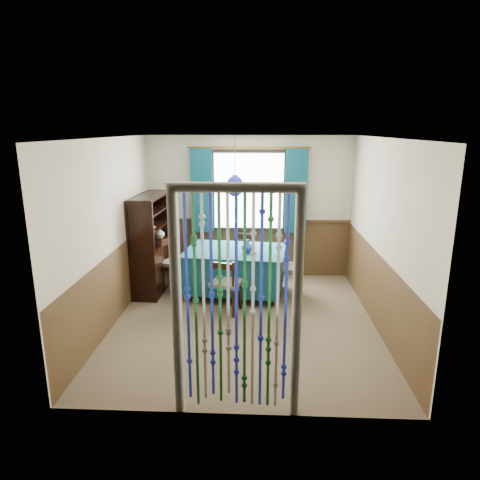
# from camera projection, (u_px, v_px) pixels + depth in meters

# --- Properties ---
(floor) EXTENTS (4.00, 4.00, 0.00)m
(floor) POSITION_uv_depth(u_px,v_px,m) (244.00, 321.00, 5.97)
(floor) COLOR brown
(floor) RESTS_ON ground
(ceiling) EXTENTS (4.00, 4.00, 0.00)m
(ceiling) POSITION_uv_depth(u_px,v_px,m) (245.00, 138.00, 5.34)
(ceiling) COLOR silver
(ceiling) RESTS_ON ground
(wall_back) EXTENTS (3.60, 0.00, 3.60)m
(wall_back) POSITION_uv_depth(u_px,v_px,m) (249.00, 207.00, 7.59)
(wall_back) COLOR beige
(wall_back) RESTS_ON ground
(wall_front) EXTENTS (3.60, 0.00, 3.60)m
(wall_front) POSITION_uv_depth(u_px,v_px,m) (236.00, 290.00, 3.72)
(wall_front) COLOR beige
(wall_front) RESTS_ON ground
(wall_left) EXTENTS (0.00, 4.00, 4.00)m
(wall_left) POSITION_uv_depth(u_px,v_px,m) (111.00, 233.00, 5.74)
(wall_left) COLOR beige
(wall_left) RESTS_ON ground
(wall_right) EXTENTS (0.00, 4.00, 4.00)m
(wall_right) POSITION_uv_depth(u_px,v_px,m) (382.00, 236.00, 5.57)
(wall_right) COLOR beige
(wall_right) RESTS_ON ground
(wainscot_back) EXTENTS (3.60, 0.00, 3.60)m
(wainscot_back) POSITION_uv_depth(u_px,v_px,m) (249.00, 248.00, 7.76)
(wainscot_back) COLOR #4C341C
(wainscot_back) RESTS_ON ground
(wainscot_front) EXTENTS (3.60, 0.00, 3.60)m
(wainscot_front) POSITION_uv_depth(u_px,v_px,m) (236.00, 366.00, 3.93)
(wainscot_front) COLOR #4C341C
(wainscot_front) RESTS_ON ground
(wainscot_left) EXTENTS (0.00, 4.00, 4.00)m
(wainscot_left) POSITION_uv_depth(u_px,v_px,m) (116.00, 286.00, 5.93)
(wainscot_left) COLOR #4C341C
(wainscot_left) RESTS_ON ground
(wainscot_right) EXTENTS (0.00, 4.00, 4.00)m
(wainscot_right) POSITION_uv_depth(u_px,v_px,m) (376.00, 290.00, 5.76)
(wainscot_right) COLOR #4C341C
(wainscot_right) RESTS_ON ground
(window) EXTENTS (1.32, 0.12, 1.42)m
(window) POSITION_uv_depth(u_px,v_px,m) (249.00, 191.00, 7.46)
(window) COLOR black
(window) RESTS_ON wall_back
(doorway) EXTENTS (1.16, 0.12, 2.18)m
(doorway) POSITION_uv_depth(u_px,v_px,m) (236.00, 309.00, 3.83)
(doorway) COLOR silver
(doorway) RESTS_ON ground
(dining_table) EXTENTS (1.66, 1.24, 0.75)m
(dining_table) POSITION_uv_depth(u_px,v_px,m) (235.00, 269.00, 6.84)
(dining_table) COLOR #104352
(dining_table) RESTS_ON floor
(chair_near) EXTENTS (0.50, 0.49, 0.83)m
(chair_near) POSITION_uv_depth(u_px,v_px,m) (225.00, 284.00, 6.16)
(chair_near) COLOR black
(chair_near) RESTS_ON floor
(chair_far) EXTENTS (0.54, 0.52, 0.85)m
(chair_far) POSITION_uv_depth(u_px,v_px,m) (242.00, 256.00, 7.46)
(chair_far) COLOR black
(chair_far) RESTS_ON floor
(chair_left) EXTENTS (0.58, 0.59, 0.91)m
(chair_left) POSITION_uv_depth(u_px,v_px,m) (177.00, 262.00, 7.00)
(chair_left) COLOR black
(chair_left) RESTS_ON floor
(chair_right) EXTENTS (0.48, 0.50, 0.90)m
(chair_right) POSITION_uv_depth(u_px,v_px,m) (291.00, 268.00, 6.73)
(chair_right) COLOR black
(chair_right) RESTS_ON floor
(sideboard) EXTENTS (0.47, 1.23, 1.58)m
(sideboard) POSITION_uv_depth(u_px,v_px,m) (152.00, 256.00, 7.06)
(sideboard) COLOR black
(sideboard) RESTS_ON floor
(pendant_lamp) EXTENTS (0.27, 0.27, 0.90)m
(pendant_lamp) POSITION_uv_depth(u_px,v_px,m) (235.00, 186.00, 6.51)
(pendant_lamp) COLOR olive
(pendant_lamp) RESTS_ON ceiling
(vase_table) EXTENTS (0.23, 0.23, 0.18)m
(vase_table) POSITION_uv_depth(u_px,v_px,m) (248.00, 247.00, 6.60)
(vase_table) COLOR #17279E
(vase_table) RESTS_ON dining_table
(bowl_shelf) EXTENTS (0.23, 0.23, 0.05)m
(bowl_shelf) POSITION_uv_depth(u_px,v_px,m) (150.00, 228.00, 6.63)
(bowl_shelf) COLOR beige
(bowl_shelf) RESTS_ON sideboard
(vase_sideboard) EXTENTS (0.23, 0.23, 0.20)m
(vase_sideboard) POSITION_uv_depth(u_px,v_px,m) (159.00, 232.00, 7.29)
(vase_sideboard) COLOR beige
(vase_sideboard) RESTS_ON sideboard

